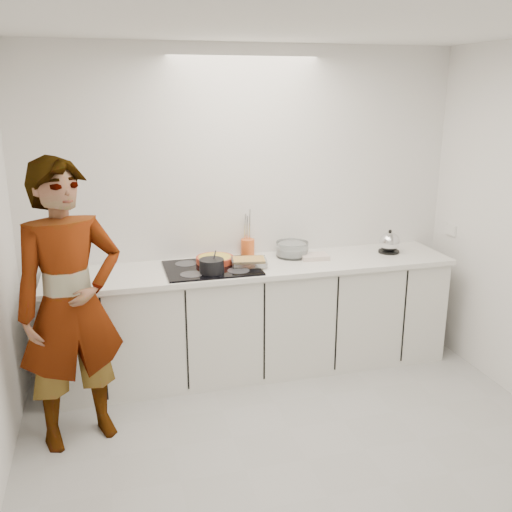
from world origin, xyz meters
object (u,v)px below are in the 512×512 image
object	(u,v)px
tart_dish	(215,259)
mixing_bowl	(292,250)
hob	(212,268)
utensil_crock	(248,247)
baking_dish	(249,261)
saucepan	(212,266)
cook	(71,306)
kettle	(389,243)

from	to	relation	value
tart_dish	mixing_bowl	distance (m)	0.67
hob	utensil_crock	distance (m)	0.46
tart_dish	baking_dish	distance (m)	0.28
saucepan	cook	size ratio (longest dim) A/B	0.11
hob	utensil_crock	world-z (taller)	utensil_crock
mixing_bowl	utensil_crock	distance (m)	0.37
hob	tart_dish	world-z (taller)	tart_dish
hob	mixing_bowl	size ratio (longest dim) A/B	2.26
saucepan	cook	bearing A→B (deg)	-154.00
baking_dish	utensil_crock	bearing A→B (deg)	77.32
hob	baking_dish	size ratio (longest dim) A/B	2.39
baking_dish	cook	distance (m)	1.44
kettle	cook	xyz separation A→B (m)	(-2.57, -0.68, -0.06)
tart_dish	cook	bearing A→B (deg)	-145.59
kettle	baking_dish	bearing A→B (deg)	-176.18
mixing_bowl	utensil_crock	bearing A→B (deg)	160.71
cook	kettle	bearing A→B (deg)	-3.96
kettle	cook	size ratio (longest dim) A/B	0.12
mixing_bowl	utensil_crock	xyz separation A→B (m)	(-0.35, 0.12, 0.01)
saucepan	mixing_bowl	distance (m)	0.79
hob	mixing_bowl	distance (m)	0.73
tart_dish	saucepan	world-z (taller)	saucepan
kettle	utensil_crock	size ratio (longest dim) A/B	1.66
hob	cook	size ratio (longest dim) A/B	0.38
tart_dish	saucepan	bearing A→B (deg)	-106.31
utensil_crock	kettle	bearing A→B (deg)	-10.73
kettle	cook	bearing A→B (deg)	-165.20
mixing_bowl	saucepan	bearing A→B (deg)	-158.19
cook	saucepan	bearing A→B (deg)	7.24
baking_dish	kettle	world-z (taller)	kettle
baking_dish	kettle	bearing A→B (deg)	3.82
hob	tart_dish	size ratio (longest dim) A/B	2.10
tart_dish	cook	world-z (taller)	cook
saucepan	baking_dish	bearing A→B (deg)	18.99
baking_dish	kettle	size ratio (longest dim) A/B	1.29
mixing_bowl	kettle	xyz separation A→B (m)	(0.84, -0.10, 0.03)
baking_dish	utensil_crock	distance (m)	0.32
baking_dish	cook	xyz separation A→B (m)	(-1.31, -0.60, -0.02)
hob	kettle	world-z (taller)	kettle
hob	tart_dish	distance (m)	0.13
kettle	utensil_crock	distance (m)	1.21
hob	mixing_bowl	world-z (taller)	mixing_bowl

